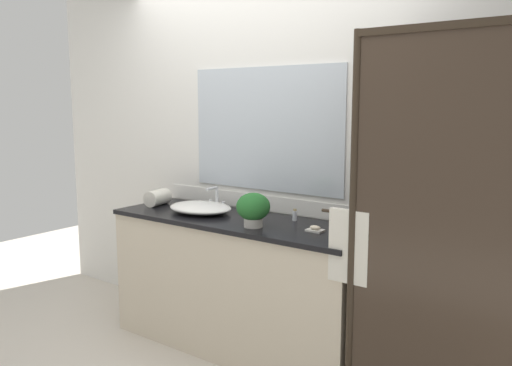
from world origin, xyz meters
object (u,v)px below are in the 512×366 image
(sink_basin, at_px, (200,208))
(rolled_towel_near_edge, at_px, (158,198))
(faucet, at_px, (216,201))
(soap_dish, at_px, (315,229))
(potted_plant, at_px, (253,208))
(amenity_bottle_conditioner, at_px, (295,215))
(amenity_bottle_shampoo, at_px, (258,209))

(sink_basin, relative_size, rolled_towel_near_edge, 2.32)
(faucet, relative_size, soap_dish, 1.70)
(sink_basin, bearing_deg, faucet, 90.00)
(potted_plant, distance_m, rolled_towel_near_edge, 0.99)
(potted_plant, height_order, amenity_bottle_conditioner, potted_plant)
(amenity_bottle_shampoo, height_order, rolled_towel_near_edge, rolled_towel_near_edge)
(potted_plant, bearing_deg, soap_dish, 18.68)
(amenity_bottle_shampoo, relative_size, amenity_bottle_conditioner, 1.05)
(faucet, bearing_deg, soap_dish, -10.82)
(soap_dish, bearing_deg, amenity_bottle_conditioner, 145.21)
(potted_plant, distance_m, amenity_bottle_shampoo, 0.38)
(rolled_towel_near_edge, bearing_deg, potted_plant, -8.14)
(potted_plant, bearing_deg, rolled_towel_near_edge, 171.86)
(amenity_bottle_shampoo, bearing_deg, faucet, -176.45)
(amenity_bottle_shampoo, bearing_deg, potted_plant, -58.70)
(soap_dish, bearing_deg, sink_basin, 179.79)
(sink_basin, xyz_separation_m, soap_dish, (0.91, -0.00, -0.02))
(amenity_bottle_shampoo, distance_m, rolled_towel_near_edge, 0.81)
(faucet, bearing_deg, rolled_towel_near_edge, -160.16)
(faucet, height_order, amenity_bottle_conditioner, faucet)
(faucet, relative_size, amenity_bottle_conditioner, 2.21)
(amenity_bottle_shampoo, bearing_deg, rolled_towel_near_edge, -167.24)
(sink_basin, bearing_deg, soap_dish, -0.21)
(faucet, xyz_separation_m, amenity_bottle_conditioner, (0.66, -0.00, -0.02))
(amenity_bottle_shampoo, bearing_deg, soap_dish, -19.38)
(sink_basin, height_order, rolled_towel_near_edge, rolled_towel_near_edge)
(potted_plant, xyz_separation_m, amenity_bottle_shampoo, (-0.19, 0.32, -0.08))
(amenity_bottle_conditioner, bearing_deg, amenity_bottle_shampoo, 175.65)
(soap_dish, bearing_deg, faucet, 169.18)
(sink_basin, bearing_deg, amenity_bottle_conditioner, 14.31)
(rolled_towel_near_edge, bearing_deg, sink_basin, -1.87)
(sink_basin, height_order, amenity_bottle_conditioner, amenity_bottle_conditioner)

